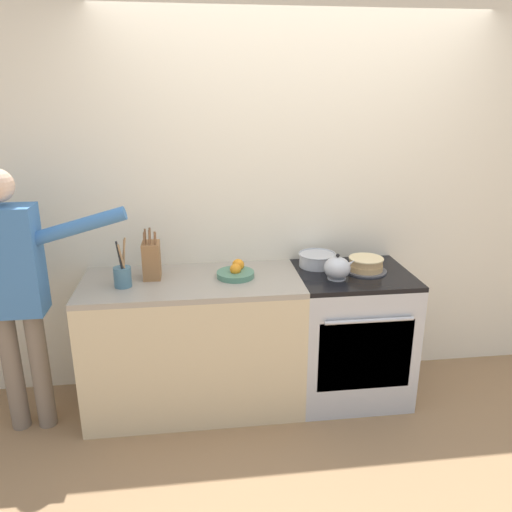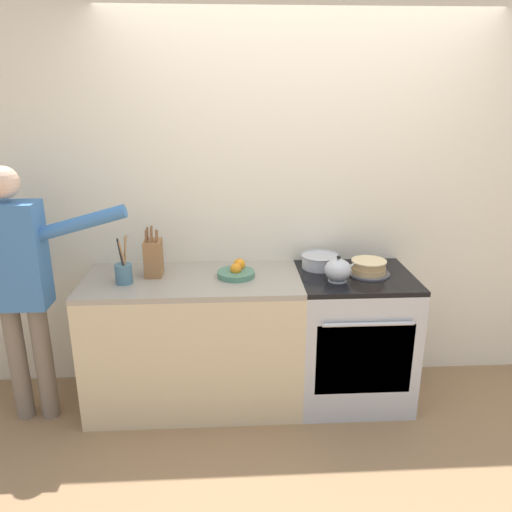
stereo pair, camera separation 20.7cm
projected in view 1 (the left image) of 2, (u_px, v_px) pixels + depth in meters
The scene contains 11 objects.
ground_plane at pixel (309, 422), 3.18m from camera, with size 16.00×16.00×0.00m, color #93704C.
wall_back at pixel (293, 200), 3.39m from camera, with size 8.00×0.04×2.60m.
counter_cabinet at pixel (194, 343), 3.26m from camera, with size 1.37×0.64×0.88m.
stove_range at pixel (350, 334), 3.38m from camera, with size 0.73×0.67×0.88m.
layer_cake at pixel (366, 265), 3.25m from camera, with size 0.28×0.28×0.09m.
tea_kettle at pixel (337, 268), 3.12m from camera, with size 0.20×0.17×0.17m.
mixing_bowl at pixel (317, 260), 3.35m from camera, with size 0.25×0.25×0.09m.
knife_block at pixel (151, 260), 3.12m from camera, with size 0.11×0.15×0.33m.
utensil_crock at pixel (123, 275), 2.99m from camera, with size 0.10×0.10×0.30m.
fruit_bowl at pixel (236, 272), 3.17m from camera, with size 0.24×0.24×0.10m.
person_baker at pixel (14, 282), 2.86m from camera, with size 0.92×0.20×1.62m.
Camera 1 is at (-0.67, -2.63, 2.00)m, focal length 35.00 mm.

